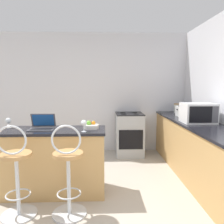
{
  "coord_description": "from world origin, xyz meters",
  "views": [
    {
      "loc": [
        0.24,
        -2.22,
        1.49
      ],
      "look_at": [
        0.39,
        1.74,
        0.99
      ],
      "focal_mm": 35.0,
      "sensor_mm": 36.0,
      "label": 1
    }
  ],
  "objects_px": {
    "microwave": "(198,113)",
    "mug_blue": "(181,110)",
    "bar_stool_near": "(16,173)",
    "wine_glass_short": "(84,123)",
    "wine_glass_tall": "(8,121)",
    "stove_range": "(129,134)",
    "bar_stool_far": "(68,172)",
    "storage_jar": "(177,108)",
    "toaster": "(182,111)",
    "fruit_bowl": "(91,126)",
    "laptop": "(42,125)"
  },
  "relations": [
    {
      "from": "stove_range",
      "to": "mug_blue",
      "type": "distance_m",
      "value": 1.22
    },
    {
      "from": "stove_range",
      "to": "bar_stool_near",
      "type": "bearing_deg",
      "value": -125.1
    },
    {
      "from": "wine_glass_tall",
      "to": "mug_blue",
      "type": "distance_m",
      "value": 3.35
    },
    {
      "from": "toaster",
      "to": "microwave",
      "type": "bearing_deg",
      "value": -88.67
    },
    {
      "from": "bar_stool_near",
      "to": "stove_range",
      "type": "height_order",
      "value": "bar_stool_near"
    },
    {
      "from": "laptop",
      "to": "toaster",
      "type": "relative_size",
      "value": 1.2
    },
    {
      "from": "wine_glass_short",
      "to": "laptop",
      "type": "bearing_deg",
      "value": 161.88
    },
    {
      "from": "storage_jar",
      "to": "wine_glass_tall",
      "type": "xyz_separation_m",
      "value": [
        -2.84,
        -1.44,
        -0.0
      ]
    },
    {
      "from": "bar_stool_far",
      "to": "storage_jar",
      "type": "xyz_separation_m",
      "value": [
        1.92,
        2.11,
        0.49
      ]
    },
    {
      "from": "fruit_bowl",
      "to": "wine_glass_tall",
      "type": "xyz_separation_m",
      "value": [
        -1.15,
        0.09,
        0.06
      ]
    },
    {
      "from": "mug_blue",
      "to": "microwave",
      "type": "bearing_deg",
      "value": -97.45
    },
    {
      "from": "stove_range",
      "to": "wine_glass_short",
      "type": "bearing_deg",
      "value": -114.0
    },
    {
      "from": "bar_stool_far",
      "to": "toaster",
      "type": "xyz_separation_m",
      "value": [
        1.87,
        1.66,
        0.48
      ]
    },
    {
      "from": "bar_stool_far",
      "to": "wine_glass_tall",
      "type": "relative_size",
      "value": 7.54
    },
    {
      "from": "mug_blue",
      "to": "bar_stool_far",
      "type": "bearing_deg",
      "value": -132.7
    },
    {
      "from": "stove_range",
      "to": "storage_jar",
      "type": "bearing_deg",
      "value": -2.42
    },
    {
      "from": "bar_stool_far",
      "to": "storage_jar",
      "type": "distance_m",
      "value": 2.9
    },
    {
      "from": "wine_glass_short",
      "to": "wine_glass_tall",
      "type": "xyz_separation_m",
      "value": [
        -1.07,
        0.29,
        -0.01
      ]
    },
    {
      "from": "fruit_bowl",
      "to": "toaster",
      "type": "bearing_deg",
      "value": 33.34
    },
    {
      "from": "bar_stool_near",
      "to": "stove_range",
      "type": "distance_m",
      "value": 2.63
    },
    {
      "from": "toaster",
      "to": "mug_blue",
      "type": "height_order",
      "value": "toaster"
    },
    {
      "from": "bar_stool_far",
      "to": "wine_glass_tall",
      "type": "xyz_separation_m",
      "value": [
        -0.92,
        0.67,
        0.48
      ]
    },
    {
      "from": "wine_glass_tall",
      "to": "bar_stool_far",
      "type": "bearing_deg",
      "value": -36.0
    },
    {
      "from": "bar_stool_near",
      "to": "wine_glass_short",
      "type": "bearing_deg",
      "value": 27.57
    },
    {
      "from": "storage_jar",
      "to": "wine_glass_short",
      "type": "height_order",
      "value": "storage_jar"
    },
    {
      "from": "toaster",
      "to": "mug_blue",
      "type": "xyz_separation_m",
      "value": [
        0.18,
        0.56,
        -0.04
      ]
    },
    {
      "from": "bar_stool_far",
      "to": "fruit_bowl",
      "type": "xyz_separation_m",
      "value": [
        0.23,
        0.58,
        0.42
      ]
    },
    {
      "from": "toaster",
      "to": "wine_glass_short",
      "type": "height_order",
      "value": "toaster"
    },
    {
      "from": "microwave",
      "to": "mug_blue",
      "type": "bearing_deg",
      "value": 82.55
    },
    {
      "from": "laptop",
      "to": "mug_blue",
      "type": "bearing_deg",
      "value": 33.75
    },
    {
      "from": "wine_glass_short",
      "to": "microwave",
      "type": "bearing_deg",
      "value": 19.28
    },
    {
      "from": "microwave",
      "to": "fruit_bowl",
      "type": "relative_size",
      "value": 2.37
    },
    {
      "from": "toaster",
      "to": "fruit_bowl",
      "type": "relative_size",
      "value": 1.33
    },
    {
      "from": "bar_stool_near",
      "to": "stove_range",
      "type": "relative_size",
      "value": 1.19
    },
    {
      "from": "microwave",
      "to": "fruit_bowl",
      "type": "bearing_deg",
      "value": -166.3
    },
    {
      "from": "stove_range",
      "to": "wine_glass_tall",
      "type": "distance_m",
      "value": 2.44
    },
    {
      "from": "bar_stool_far",
      "to": "laptop",
      "type": "xyz_separation_m",
      "value": [
        -0.43,
        0.57,
        0.43
      ]
    },
    {
      "from": "bar_stool_far",
      "to": "laptop",
      "type": "relative_size",
      "value": 3.26
    },
    {
      "from": "microwave",
      "to": "wine_glass_tall",
      "type": "relative_size",
      "value": 3.46
    },
    {
      "from": "stove_range",
      "to": "bar_stool_far",
      "type": "bearing_deg",
      "value": -113.56
    },
    {
      "from": "wine_glass_tall",
      "to": "bar_stool_near",
      "type": "bearing_deg",
      "value": -62.64
    },
    {
      "from": "bar_stool_far",
      "to": "fruit_bowl",
      "type": "bearing_deg",
      "value": 68.69
    },
    {
      "from": "storage_jar",
      "to": "laptop",
      "type": "bearing_deg",
      "value": -146.67
    },
    {
      "from": "wine_glass_short",
      "to": "bar_stool_near",
      "type": "bearing_deg",
      "value": -152.43
    },
    {
      "from": "toaster",
      "to": "storage_jar",
      "type": "xyz_separation_m",
      "value": [
        0.05,
        0.45,
        0.01
      ]
    },
    {
      "from": "bar_stool_near",
      "to": "wine_glass_tall",
      "type": "height_order",
      "value": "bar_stool_near"
    },
    {
      "from": "bar_stool_near",
      "to": "wine_glass_tall",
      "type": "bearing_deg",
      "value": 117.36
    },
    {
      "from": "bar_stool_near",
      "to": "mug_blue",
      "type": "bearing_deg",
      "value": 40.25
    },
    {
      "from": "bar_stool_far",
      "to": "mug_blue",
      "type": "xyz_separation_m",
      "value": [
        2.05,
        2.22,
        0.43
      ]
    },
    {
      "from": "microwave",
      "to": "toaster",
      "type": "relative_size",
      "value": 1.79
    }
  ]
}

